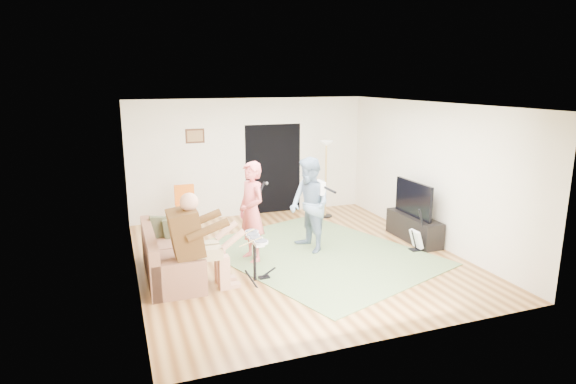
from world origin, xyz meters
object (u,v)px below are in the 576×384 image
object	(u,v)px
drum_kit	(255,261)
singer	(252,212)
torchiere_lamp	(326,165)
television	(413,199)
guitar_spare	(417,239)
tv_cabinet	(414,228)
dining_chair	(187,216)
sofa	(167,261)
guitarist	(310,205)

from	to	relation	value
drum_kit	singer	bearing A→B (deg)	76.66
drum_kit	torchiere_lamp	xyz separation A→B (m)	(2.56, 2.95, 0.88)
drum_kit	television	xyz separation A→B (m)	(3.45, 0.80, 0.52)
guitar_spare	tv_cabinet	bearing A→B (deg)	60.46
television	dining_chair	bearing A→B (deg)	153.74
sofa	drum_kit	size ratio (longest dim) A/B	2.57
dining_chair	tv_cabinet	size ratio (longest dim) A/B	0.71
sofa	television	xyz separation A→B (m)	(4.74, 0.15, 0.59)
sofa	guitar_spare	distance (m)	4.50
tv_cabinet	television	bearing A→B (deg)	-180.00
dining_chair	television	world-z (taller)	television
drum_kit	singer	xyz separation A→B (m)	(0.21, 0.87, 0.55)
guitar_spare	torchiere_lamp	world-z (taller)	torchiere_lamp
sofa	singer	distance (m)	1.63
drum_kit	guitar_spare	xyz separation A→B (m)	(3.20, 0.27, -0.10)
singer	television	world-z (taller)	singer
tv_cabinet	torchiere_lamp	bearing A→B (deg)	113.75
sofa	drum_kit	distance (m)	1.44
guitar_spare	torchiere_lamp	xyz separation A→B (m)	(-0.64, 2.68, 0.98)
drum_kit	tv_cabinet	bearing A→B (deg)	12.93
guitarist	drum_kit	bearing A→B (deg)	-63.49
torchiere_lamp	guitarist	bearing A→B (deg)	-121.74
torchiere_lamp	television	world-z (taller)	torchiere_lamp
sofa	guitar_spare	world-z (taller)	guitar_spare
torchiere_lamp	tv_cabinet	xyz separation A→B (m)	(0.94, -2.14, -0.96)
singer	tv_cabinet	distance (m)	3.35
singer	guitar_spare	bearing A→B (deg)	64.33
guitarist	dining_chair	xyz separation A→B (m)	(-1.98, 1.85, -0.52)
guitarist	guitar_spare	world-z (taller)	guitarist
drum_kit	dining_chair	bearing A→B (deg)	102.78
dining_chair	guitar_spare	bearing A→B (deg)	-34.52
torchiere_lamp	tv_cabinet	world-z (taller)	torchiere_lamp
guitarist	dining_chair	distance (m)	2.76
guitarist	guitar_spare	distance (m)	2.09
torchiere_lamp	dining_chair	size ratio (longest dim) A/B	1.78
guitar_spare	singer	bearing A→B (deg)	168.51
dining_chair	guitarist	bearing A→B (deg)	-43.96
singer	dining_chair	size ratio (longest dim) A/B	1.77
sofa	dining_chair	xyz separation A→B (m)	(0.65, 2.17, 0.09)
torchiere_lamp	tv_cabinet	bearing A→B (deg)	-66.25
sofa	singer	size ratio (longest dim) A/B	1.11
singer	guitarist	bearing A→B (deg)	80.78
drum_kit	guitar_spare	bearing A→B (deg)	4.75
sofa	tv_cabinet	distance (m)	4.79
drum_kit	guitar_spare	distance (m)	3.21
television	tv_cabinet	bearing A→B (deg)	0.00
sofa	tv_cabinet	size ratio (longest dim) A/B	1.39
sofa	tv_cabinet	world-z (taller)	sofa
dining_chair	television	xyz separation A→B (m)	(4.09, -2.02, 0.50)
torchiere_lamp	dining_chair	world-z (taller)	torchiere_lamp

